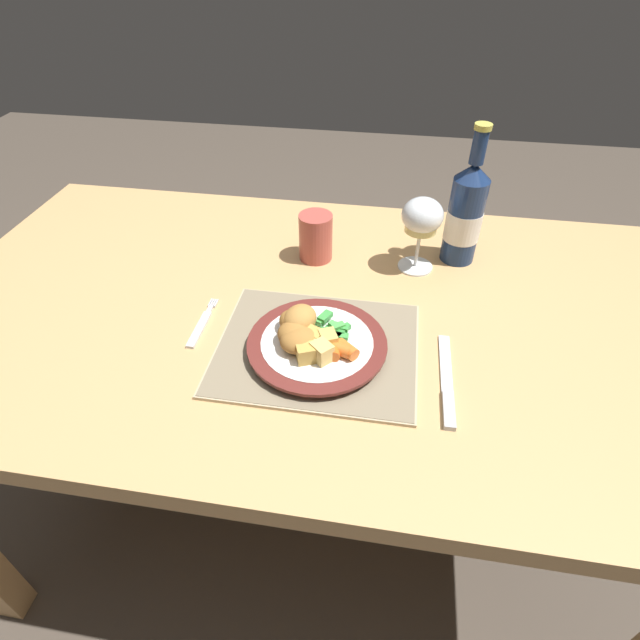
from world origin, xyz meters
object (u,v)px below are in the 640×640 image
object	(u,v)px
fork	(201,326)
dining_table	(307,341)
bottle	(465,214)
table_knife	(447,387)
dinner_plate	(317,345)
drinking_cup	(316,236)
wine_glass	(422,219)

from	to	relation	value
fork	dining_table	bearing A→B (deg)	27.74
dining_table	fork	bearing A→B (deg)	-152.26
bottle	fork	bearing A→B (deg)	-146.78
table_knife	dinner_plate	bearing A→B (deg)	167.62
dinner_plate	table_knife	bearing A→B (deg)	-12.38
drinking_cup	wine_glass	bearing A→B (deg)	-0.97
dinner_plate	bottle	distance (m)	0.42
dinner_plate	table_knife	world-z (taller)	dinner_plate
fork	drinking_cup	world-z (taller)	drinking_cup
bottle	drinking_cup	distance (m)	0.30
dinner_plate	drinking_cup	distance (m)	0.29
fork	table_knife	distance (m)	0.43
wine_glass	fork	bearing A→B (deg)	-145.96
wine_glass	bottle	world-z (taller)	bottle
table_knife	bottle	world-z (taller)	bottle
bottle	dining_table	bearing A→B (deg)	-143.76
drinking_cup	table_knife	bearing A→B (deg)	-51.73
table_knife	drinking_cup	bearing A→B (deg)	128.27
drinking_cup	bottle	bearing A→B (deg)	8.66
fork	bottle	world-z (taller)	bottle
dining_table	table_knife	xyz separation A→B (m)	(0.25, -0.17, 0.09)
dining_table	drinking_cup	size ratio (longest dim) A/B	14.51
fork	bottle	bearing A→B (deg)	33.22
fork	bottle	size ratio (longest dim) A/B	0.48
dinner_plate	fork	world-z (taller)	dinner_plate
dining_table	dinner_plate	xyz separation A→B (m)	(0.04, -0.12, 0.11)
fork	wine_glass	size ratio (longest dim) A/B	0.88
dining_table	wine_glass	distance (m)	0.32
table_knife	bottle	xyz separation A→B (m)	(0.03, 0.38, 0.10)
fork	wine_glass	xyz separation A→B (m)	(0.37, 0.25, 0.11)
drinking_cup	dinner_plate	bearing A→B (deg)	-80.01
dining_table	fork	world-z (taller)	fork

